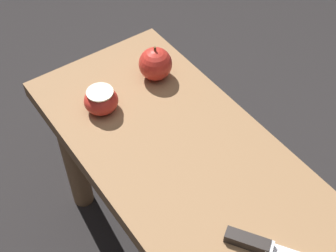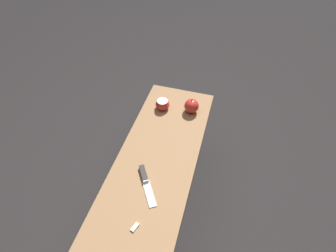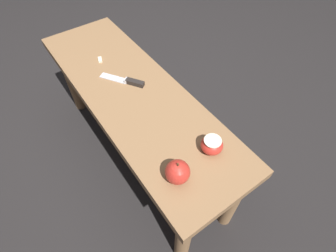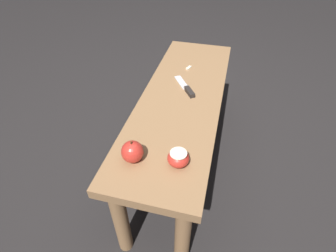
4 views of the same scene
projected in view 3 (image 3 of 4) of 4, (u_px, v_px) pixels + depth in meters
ground_plane at (142, 153)px, 1.46m from camera, size 8.00×8.00×0.00m
wooden_bench at (134, 105)px, 1.15m from camera, size 1.18×0.37×0.48m
knife at (128, 81)px, 1.11m from camera, size 0.19×0.14×0.02m
apple_whole at (178, 172)px, 0.81m from camera, size 0.08×0.08×0.09m
apple_cut at (212, 145)px, 0.88m from camera, size 0.08×0.08×0.06m
apple_slice_near_knife at (100, 60)px, 1.21m from camera, size 0.04×0.03×0.01m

